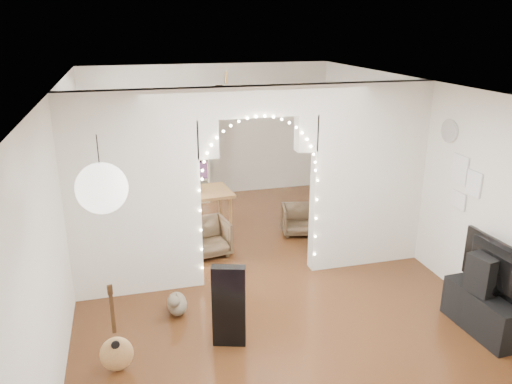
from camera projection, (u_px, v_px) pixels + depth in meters
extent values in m
plane|color=black|center=(258.00, 274.00, 7.22)|extent=(7.50, 7.50, 0.00)
cube|color=white|center=(258.00, 86.00, 6.36)|extent=(5.00, 7.50, 0.02)
cube|color=silver|center=(210.00, 131.00, 10.22)|extent=(5.00, 0.02, 2.70)
cube|color=silver|center=(403.00, 353.00, 3.36)|extent=(5.00, 0.02, 2.70)
cube|color=silver|center=(63.00, 202.00, 6.18)|extent=(0.02, 7.50, 2.70)
cube|color=silver|center=(420.00, 173.00, 7.40)|extent=(0.02, 7.50, 2.70)
cube|color=silver|center=(134.00, 196.00, 6.39)|extent=(1.70, 0.20, 2.70)
cube|color=silver|center=(368.00, 177.00, 7.19)|extent=(1.70, 0.20, 2.70)
cube|color=silver|center=(258.00, 101.00, 6.42)|extent=(1.60, 0.20, 0.40)
cube|color=white|center=(75.00, 155.00, 7.78)|extent=(0.04, 1.20, 1.40)
cylinder|color=white|center=(450.00, 131.00, 6.61)|extent=(0.03, 0.31, 0.31)
sphere|color=white|center=(102.00, 188.00, 3.84)|extent=(0.40, 0.40, 0.40)
cube|color=black|center=(229.00, 306.00, 5.52)|extent=(0.39, 0.23, 0.97)
ellipsoid|color=#AF7946|center=(115.00, 341.00, 5.11)|extent=(0.36, 0.18, 0.41)
cube|color=black|center=(112.00, 312.00, 5.00)|extent=(0.04, 0.03, 0.47)
cube|color=black|center=(110.00, 290.00, 4.92)|extent=(0.06, 0.03, 0.10)
ellipsoid|color=brown|center=(177.00, 304.00, 6.22)|extent=(0.35, 0.44, 0.27)
sphere|color=brown|center=(174.00, 301.00, 6.02)|extent=(0.20, 0.20, 0.16)
cone|color=brown|center=(170.00, 296.00, 5.99)|extent=(0.05, 0.05, 0.06)
cone|color=brown|center=(177.00, 295.00, 6.01)|extent=(0.05, 0.05, 0.06)
cylinder|color=brown|center=(181.00, 301.00, 6.44)|extent=(0.12, 0.25, 0.08)
cube|color=black|center=(483.00, 292.00, 5.82)|extent=(0.43, 0.39, 0.96)
cylinder|color=black|center=(493.00, 315.00, 5.75)|extent=(0.28, 0.08, 0.28)
cylinder|color=black|center=(497.00, 290.00, 5.64)|extent=(0.15, 0.05, 0.15)
cylinder|color=black|center=(500.00, 273.00, 5.57)|extent=(0.09, 0.04, 0.09)
cube|color=black|center=(484.00, 312.00, 5.84)|extent=(0.45, 1.02, 0.50)
imported|color=black|center=(491.00, 269.00, 5.66)|extent=(0.19, 1.08, 0.62)
cube|color=tan|center=(165.00, 160.00, 9.91)|extent=(1.75, 0.64, 1.75)
cube|color=brown|center=(195.00, 193.00, 8.40)|extent=(1.27, 0.91, 0.05)
cylinder|color=brown|center=(169.00, 225.00, 8.07)|extent=(0.05, 0.05, 0.70)
cylinder|color=brown|center=(231.00, 217.00, 8.41)|extent=(0.05, 0.05, 0.70)
cylinder|color=brown|center=(162.00, 212.00, 8.64)|extent=(0.05, 0.05, 0.70)
cylinder|color=brown|center=(220.00, 205.00, 8.98)|extent=(0.05, 0.05, 0.70)
imported|color=silver|center=(195.00, 187.00, 8.37)|extent=(0.20, 0.20, 0.19)
imported|color=#493724|center=(208.00, 237.00, 7.78)|extent=(0.69, 0.70, 0.57)
imported|color=#493724|center=(298.00, 220.00, 8.56)|extent=(0.64, 0.65, 0.50)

